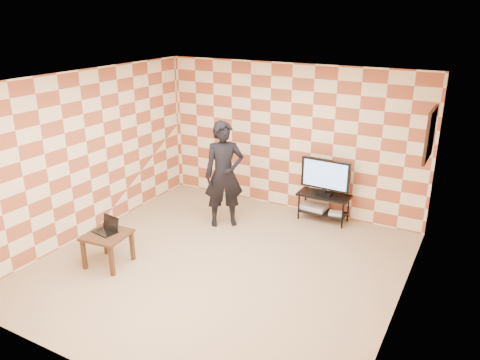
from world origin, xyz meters
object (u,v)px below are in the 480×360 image
tv (325,175)px  side_table (107,239)px  person (224,175)px  tv_stand (324,201)px

tv → side_table: (-2.26, -3.00, -0.44)m
tv → person: person is taller
side_table → tv: bearing=53.0°
tv_stand → side_table: size_ratio=1.42×
person → side_table: bearing=-149.1°
side_table → person: bearing=68.6°
tv → person: (-1.47, -0.98, 0.07)m
side_table → person: person is taller
tv → person: size_ratio=0.48×
tv_stand → side_table: (-2.26, -3.00, 0.05)m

